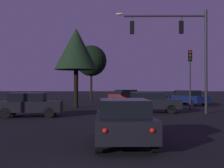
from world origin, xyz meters
The scene contains 10 objects.
ground_plane centered at (0.00, 24.50, 0.00)m, with size 168.00×168.00×0.00m, color black.
traffic_signal_mast_arm centered at (5.38, 15.73, 5.13)m, with size 6.51×0.39×7.38m.
traffic_light_corner_left centered at (6.90, 19.10, 3.44)m, with size 0.32×0.36×4.89m.
car_nearside_lane centered at (0.87, 4.29, 0.80)m, with size 1.96×4.39×1.52m.
car_crossing_left centered at (3.18, 16.44, 0.80)m, with size 4.67×1.99×1.52m.
car_crossing_right centered at (-4.80, 13.60, 0.79)m, with size 4.17×2.09×1.52m.
car_far_lane centered at (2.24, 29.97, 0.80)m, with size 4.49×3.44×1.52m.
car_parked_lot centered at (8.20, 24.96, 0.80)m, with size 3.45×4.78×1.52m.
tree_behind_sign centered at (-2.74, 21.45, 5.26)m, with size 3.86×3.86×7.17m.
tree_left_far centered at (-2.24, 34.18, 5.25)m, with size 4.04×4.04×7.29m.
Camera 1 is at (0.49, -6.13, 1.97)m, focal length 49.42 mm.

